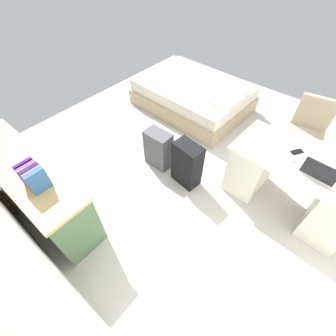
{
  "coord_description": "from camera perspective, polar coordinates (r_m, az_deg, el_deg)",
  "views": [
    {
      "loc": [
        -1.09,
        2.01,
        2.48
      ],
      "look_at": [
        -0.01,
        0.72,
        0.6
      ],
      "focal_mm": 24.71,
      "sensor_mm": 36.0,
      "label": 1
    }
  ],
  "objects": [
    {
      "name": "ground_plane",
      "position": [
        3.37,
        7.88,
        0.26
      ],
      "size": [
        5.45,
        5.45,
        0.0
      ],
      "primitive_type": "plane",
      "color": "beige"
    },
    {
      "name": "cell_phone_by_mouse",
      "position": [
        2.83,
        29.21,
        3.51
      ],
      "size": [
        0.13,
        0.15,
        0.01
      ],
      "primitive_type": "cube",
      "rotation": [
        0.0,
        0.0,
        -0.56
      ],
      "color": "black",
      "rests_on": "desk"
    },
    {
      "name": "book_row",
      "position": [
        2.38,
        -30.26,
        -1.8
      ],
      "size": [
        0.23,
        0.17,
        0.24
      ],
      "color": "#30639C",
      "rests_on": "credenza"
    },
    {
      "name": "office_chair",
      "position": [
        3.67,
        30.35,
        6.7
      ],
      "size": [
        0.53,
        0.53,
        0.94
      ],
      "color": "black",
      "rests_on": "ground_plane"
    },
    {
      "name": "desk",
      "position": [
        2.99,
        28.14,
        -3.61
      ],
      "size": [
        1.47,
        0.73,
        0.75
      ],
      "color": "silver",
      "rests_on": "ground_plane"
    },
    {
      "name": "suitcase_black",
      "position": [
        2.95,
        4.7,
        0.91
      ],
      "size": [
        0.38,
        0.26,
        0.64
      ],
      "primitive_type": "cube",
      "rotation": [
        0.0,
        0.0,
        -0.12
      ],
      "color": "black",
      "rests_on": "ground_plane"
    },
    {
      "name": "credenza",
      "position": [
        3.01,
        -29.91,
        -4.24
      ],
      "size": [
        1.8,
        0.48,
        0.78
      ],
      "color": "#4C6B47",
      "rests_on": "ground_plane"
    },
    {
      "name": "suitcase_spare_grey",
      "position": [
        3.19,
        -2.39,
        4.66
      ],
      "size": [
        0.36,
        0.22,
        0.56
      ],
      "primitive_type": "cube",
      "rotation": [
        0.0,
        0.0,
        0.01
      ],
      "color": "#4C4C51",
      "rests_on": "ground_plane"
    },
    {
      "name": "laptop",
      "position": [
        2.65,
        33.21,
        -0.84
      ],
      "size": [
        0.32,
        0.24,
        0.21
      ],
      "color": "#B7B7BC",
      "rests_on": "desk"
    },
    {
      "name": "wall_back",
      "position": [
        1.62,
        -35.97,
        -12.64
      ],
      "size": [
        4.45,
        0.1,
        2.58
      ],
      "primitive_type": "cube",
      "color": "silver",
      "rests_on": "ground_plane"
    },
    {
      "name": "computer_mouse",
      "position": [
        2.71,
        28.43,
        1.96
      ],
      "size": [
        0.06,
        0.1,
        0.03
      ],
      "primitive_type": "ellipsoid",
      "rotation": [
        0.0,
        0.0,
        -0.05
      ],
      "color": "white",
      "rests_on": "desk"
    },
    {
      "name": "bed",
      "position": [
        4.4,
        6.3,
        17.37
      ],
      "size": [
        1.96,
        1.48,
        0.58
      ],
      "color": "tan",
      "rests_on": "ground_plane"
    }
  ]
}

